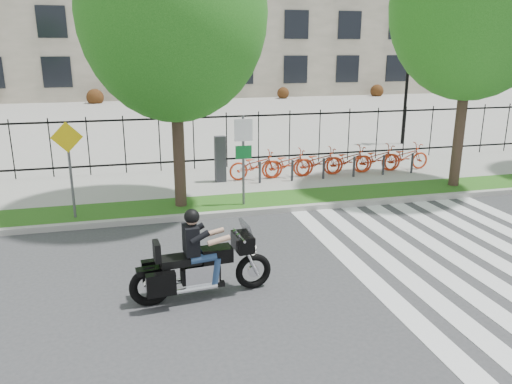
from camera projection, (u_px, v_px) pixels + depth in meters
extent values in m
plane|color=#353537|center=(258.00, 285.00, 9.59)|extent=(120.00, 120.00, 0.00)
cube|color=#A3A199|center=(220.00, 214.00, 13.38)|extent=(60.00, 0.20, 0.15)
cube|color=#215816|center=(214.00, 205.00, 14.17)|extent=(60.00, 1.50, 0.15)
cube|color=gray|center=(202.00, 183.00, 16.50)|extent=(60.00, 3.50, 0.15)
cube|color=gray|center=(163.00, 116.00, 32.84)|extent=(80.00, 34.00, 0.10)
cylinder|color=black|center=(405.00, 102.00, 22.57)|extent=(0.14, 0.14, 4.00)
cylinder|color=black|center=(409.00, 59.00, 22.04)|extent=(0.06, 0.70, 0.70)
sphere|color=white|center=(402.00, 57.00, 21.93)|extent=(0.36, 0.36, 0.36)
sphere|color=white|center=(416.00, 56.00, 22.09)|extent=(0.36, 0.36, 0.36)
cylinder|color=#31241B|center=(178.00, 141.00, 13.42)|extent=(0.32, 0.32, 3.65)
ellipsoid|color=#155713|center=(173.00, 12.00, 12.51)|extent=(4.79, 4.79, 5.51)
cylinder|color=#31241B|center=(460.00, 123.00, 15.43)|extent=(0.32, 0.32, 3.99)
ellipsoid|color=#155713|center=(474.00, 4.00, 14.47)|extent=(4.82, 4.82, 5.54)
cube|color=#2D2D33|center=(220.00, 159.00, 16.18)|extent=(0.35, 0.25, 1.50)
imported|color=red|center=(256.00, 165.00, 16.54)|extent=(1.82, 0.63, 0.95)
cylinder|color=#2D2D33|center=(260.00, 172.00, 16.11)|extent=(0.08, 0.08, 0.70)
imported|color=red|center=(288.00, 163.00, 16.80)|extent=(1.82, 0.63, 0.95)
cylinder|color=#2D2D33|center=(292.00, 170.00, 16.37)|extent=(0.08, 0.08, 0.70)
imported|color=red|center=(318.00, 162.00, 17.06)|extent=(1.82, 0.63, 0.95)
cylinder|color=#2D2D33|center=(324.00, 169.00, 16.63)|extent=(0.08, 0.08, 0.70)
imported|color=red|center=(348.00, 160.00, 17.32)|extent=(1.82, 0.63, 0.95)
cylinder|color=#2D2D33|center=(354.00, 167.00, 16.89)|extent=(0.08, 0.08, 0.70)
imported|color=red|center=(377.00, 158.00, 17.58)|extent=(1.82, 0.63, 0.95)
cylinder|color=#2D2D33|center=(383.00, 165.00, 17.15)|extent=(0.08, 0.08, 0.70)
imported|color=red|center=(405.00, 157.00, 17.84)|extent=(1.82, 0.63, 0.95)
cylinder|color=#2D2D33|center=(412.00, 163.00, 17.41)|extent=(0.08, 0.08, 0.70)
cylinder|color=#59595B|center=(243.00, 161.00, 13.66)|extent=(0.07, 0.07, 2.50)
cube|color=white|center=(243.00, 130.00, 13.39)|extent=(0.50, 0.03, 0.60)
cube|color=#0C6626|center=(244.00, 152.00, 13.55)|extent=(0.45, 0.03, 0.35)
cylinder|color=#59595B|center=(71.00, 172.00, 12.61)|extent=(0.07, 0.07, 2.40)
cube|color=yellow|center=(67.00, 137.00, 12.32)|extent=(0.78, 0.03, 0.78)
torus|color=black|center=(253.00, 271.00, 9.37)|extent=(0.71, 0.19, 0.70)
torus|color=black|center=(150.00, 287.00, 8.76)|extent=(0.75, 0.22, 0.74)
cube|color=black|center=(243.00, 242.00, 9.13)|extent=(0.35, 0.58, 0.30)
cube|color=#26262B|center=(246.00, 230.00, 9.09)|extent=(0.20, 0.52, 0.31)
cube|color=silver|center=(201.00, 273.00, 9.02)|extent=(0.63, 0.40, 0.40)
cube|color=black|center=(216.00, 254.00, 9.02)|extent=(0.58, 0.39, 0.26)
cube|color=black|center=(180.00, 260.00, 8.82)|extent=(0.74, 0.42, 0.14)
cube|color=black|center=(157.00, 251.00, 8.63)|extent=(0.13, 0.35, 0.34)
cube|color=black|center=(161.00, 284.00, 8.49)|extent=(0.52, 0.21, 0.40)
cube|color=black|center=(156.00, 270.00, 9.04)|extent=(0.52, 0.21, 0.40)
cube|color=black|center=(191.00, 240.00, 8.78)|extent=(0.28, 0.42, 0.53)
sphere|color=tan|center=(192.00, 219.00, 8.68)|extent=(0.23, 0.23, 0.23)
sphere|color=black|center=(192.00, 217.00, 8.67)|extent=(0.27, 0.27, 0.27)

